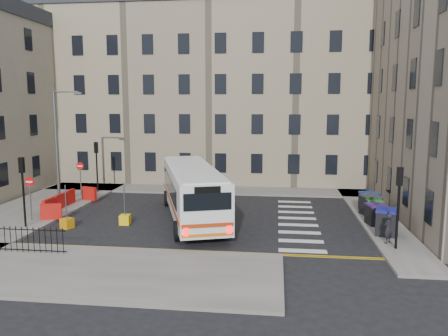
% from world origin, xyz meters
% --- Properties ---
extents(ground, '(120.00, 120.00, 0.00)m').
position_xyz_m(ground, '(0.00, 0.00, 0.00)').
color(ground, black).
rests_on(ground, ground).
extents(pavement_north, '(36.00, 3.20, 0.15)m').
position_xyz_m(pavement_north, '(-6.00, 8.60, 0.07)').
color(pavement_north, slate).
rests_on(pavement_north, ground).
extents(pavement_east, '(2.40, 26.00, 0.15)m').
position_xyz_m(pavement_east, '(9.00, 4.00, 0.07)').
color(pavement_east, slate).
rests_on(pavement_east, ground).
extents(pavement_west, '(6.00, 22.00, 0.15)m').
position_xyz_m(pavement_west, '(-14.00, 1.00, 0.07)').
color(pavement_west, slate).
rests_on(pavement_west, ground).
extents(pavement_sw, '(20.00, 6.00, 0.15)m').
position_xyz_m(pavement_sw, '(-7.00, -10.00, 0.07)').
color(pavement_sw, slate).
rests_on(pavement_sw, ground).
extents(terrace_north, '(38.30, 10.80, 17.20)m').
position_xyz_m(terrace_north, '(-7.00, 15.50, 8.62)').
color(terrace_north, gray).
rests_on(terrace_north, ground).
extents(traffic_light_east, '(0.28, 0.22, 4.10)m').
position_xyz_m(traffic_light_east, '(8.60, -5.50, 2.87)').
color(traffic_light_east, black).
rests_on(traffic_light_east, pavement_east).
extents(traffic_light_nw, '(0.28, 0.22, 4.10)m').
position_xyz_m(traffic_light_nw, '(-12.00, 6.50, 2.87)').
color(traffic_light_nw, black).
rests_on(traffic_light_nw, pavement_west).
extents(traffic_light_sw, '(0.28, 0.22, 4.10)m').
position_xyz_m(traffic_light_sw, '(-12.00, -4.00, 2.87)').
color(traffic_light_sw, black).
rests_on(traffic_light_sw, pavement_west).
extents(streetlamp, '(0.50, 0.22, 8.14)m').
position_xyz_m(streetlamp, '(-13.00, 2.00, 4.34)').
color(streetlamp, '#595B5E').
rests_on(streetlamp, pavement_west).
extents(no_entry_north, '(0.60, 0.08, 3.00)m').
position_xyz_m(no_entry_north, '(-12.50, 4.50, 2.08)').
color(no_entry_north, '#595B5E').
rests_on(no_entry_north, pavement_west).
extents(no_entry_south, '(0.60, 0.08, 3.00)m').
position_xyz_m(no_entry_south, '(-12.50, -2.50, 2.08)').
color(no_entry_south, '#595B5E').
rests_on(no_entry_south, pavement_west).
extents(roadworks_barriers, '(1.66, 6.26, 1.00)m').
position_xyz_m(roadworks_barriers, '(-11.84, 0.50, 0.65)').
color(roadworks_barriers, red).
rests_on(roadworks_barriers, pavement_west).
extents(bus, '(6.42, 12.39, 3.31)m').
position_xyz_m(bus, '(-2.65, -0.63, 1.91)').
color(bus, white).
rests_on(bus, ground).
extents(wheelie_bin_a, '(1.47, 1.58, 1.44)m').
position_xyz_m(wheelie_bin_a, '(8.71, -3.10, 0.88)').
color(wheelie_bin_a, black).
rests_on(wheelie_bin_a, pavement_east).
extents(wheelie_bin_b, '(1.16, 1.28, 1.23)m').
position_xyz_m(wheelie_bin_b, '(8.55, -1.02, 0.77)').
color(wheelie_bin_b, black).
rests_on(wheelie_bin_b, pavement_east).
extents(wheelie_bin_c, '(0.95, 1.09, 1.18)m').
position_xyz_m(wheelie_bin_c, '(8.79, 0.73, 0.74)').
color(wheelie_bin_c, black).
rests_on(wheelie_bin_c, pavement_east).
extents(wheelie_bin_d, '(1.43, 1.51, 1.32)m').
position_xyz_m(wheelie_bin_d, '(8.75, 1.26, 0.81)').
color(wheelie_bin_d, black).
rests_on(wheelie_bin_d, pavement_east).
extents(wheelie_bin_e, '(1.32, 1.40, 1.24)m').
position_xyz_m(wheelie_bin_e, '(8.87, 2.54, 0.78)').
color(wheelie_bin_e, black).
rests_on(wheelie_bin_e, pavement_east).
extents(pedestrian, '(0.66, 0.66, 1.55)m').
position_xyz_m(pedestrian, '(8.40, -4.65, 0.93)').
color(pedestrian, black).
rests_on(pedestrian, pavement_east).
extents(bollard_yellow, '(0.65, 0.65, 0.60)m').
position_xyz_m(bollard_yellow, '(-6.51, -2.35, 0.30)').
color(bollard_yellow, yellow).
rests_on(bollard_yellow, ground).
extents(bollard_chevron, '(0.78, 0.78, 0.60)m').
position_xyz_m(bollard_chevron, '(-9.64, -3.57, 0.30)').
color(bollard_chevron, orange).
rests_on(bollard_chevron, ground).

